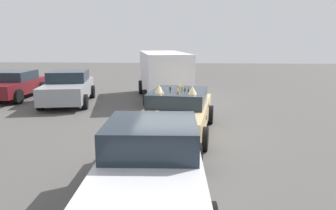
{
  "coord_description": "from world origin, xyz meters",
  "views": [
    {
      "loc": [
        -9.35,
        -0.34,
        2.85
      ],
      "look_at": [
        0.0,
        0.3,
        0.9
      ],
      "focal_mm": 33.54,
      "sensor_mm": 36.0,
      "label": 1
    }
  ],
  "objects_px": {
    "parked_van_behind_right": "(163,73)",
    "parked_sedan_row_back_center": "(13,85)",
    "parked_sedan_far_left": "(151,162)",
    "art_car_decorated": "(178,112)",
    "parked_sedan_near_right": "(68,87)"
  },
  "relations": [
    {
      "from": "parked_van_behind_right",
      "to": "parked_sedan_near_right",
      "type": "bearing_deg",
      "value": 96.43
    },
    {
      "from": "parked_sedan_near_right",
      "to": "parked_van_behind_right",
      "type": "bearing_deg",
      "value": 98.27
    },
    {
      "from": "parked_sedan_row_back_center",
      "to": "parked_sedan_near_right",
      "type": "height_order",
      "value": "parked_sedan_near_right"
    },
    {
      "from": "art_car_decorated",
      "to": "parked_sedan_near_right",
      "type": "distance_m",
      "value": 6.77
    },
    {
      "from": "parked_sedan_row_back_center",
      "to": "parked_sedan_near_right",
      "type": "relative_size",
      "value": 0.91
    },
    {
      "from": "parked_sedan_far_left",
      "to": "parked_sedan_near_right",
      "type": "relative_size",
      "value": 0.94
    },
    {
      "from": "parked_sedan_row_back_center",
      "to": "parked_van_behind_right",
      "type": "bearing_deg",
      "value": 92.36
    },
    {
      "from": "parked_van_behind_right",
      "to": "parked_sedan_row_back_center",
      "type": "bearing_deg",
      "value": 81.37
    },
    {
      "from": "parked_van_behind_right",
      "to": "parked_sedan_row_back_center",
      "type": "xyz_separation_m",
      "value": [
        -0.51,
        7.38,
        -0.57
      ]
    },
    {
      "from": "parked_sedan_far_left",
      "to": "parked_sedan_row_back_center",
      "type": "distance_m",
      "value": 12.37
    },
    {
      "from": "parked_van_behind_right",
      "to": "parked_sedan_row_back_center",
      "type": "height_order",
      "value": "parked_van_behind_right"
    },
    {
      "from": "parked_van_behind_right",
      "to": "parked_sedan_far_left",
      "type": "xyz_separation_m",
      "value": [
        -9.95,
        -0.62,
        -0.56
      ]
    },
    {
      "from": "art_car_decorated",
      "to": "parked_van_behind_right",
      "type": "bearing_deg",
      "value": -164.09
    },
    {
      "from": "parked_van_behind_right",
      "to": "parked_sedan_row_back_center",
      "type": "relative_size",
      "value": 1.36
    },
    {
      "from": "art_car_decorated",
      "to": "parked_sedan_far_left",
      "type": "height_order",
      "value": "art_car_decorated"
    }
  ]
}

